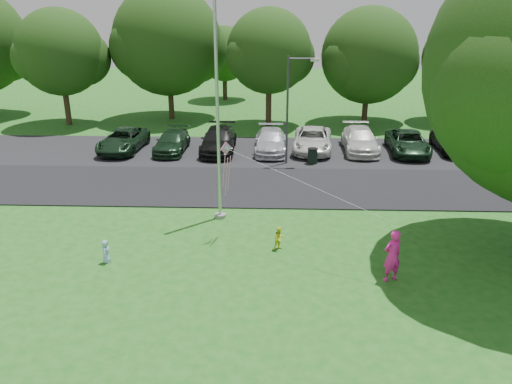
{
  "coord_description": "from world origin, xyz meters",
  "views": [
    {
      "loc": [
        -1.19,
        -15.27,
        8.89
      ],
      "look_at": [
        -1.88,
        4.0,
        1.6
      ],
      "focal_mm": 35.0,
      "sensor_mm": 36.0,
      "label": 1
    }
  ],
  "objects_px": {
    "street_lamp": "(292,101)",
    "flagpole": "(218,125)",
    "trash_can": "(313,156)",
    "kite": "(231,162)",
    "woman": "(392,256)",
    "child_blue": "(106,252)",
    "child_yellow": "(279,238)"
  },
  "relations": [
    {
      "from": "street_lamp",
      "to": "kite",
      "type": "distance_m",
      "value": 10.38
    },
    {
      "from": "flagpole",
      "to": "street_lamp",
      "type": "height_order",
      "value": "flagpole"
    },
    {
      "from": "woman",
      "to": "kite",
      "type": "relative_size",
      "value": 0.31
    },
    {
      "from": "street_lamp",
      "to": "child_blue",
      "type": "relative_size",
      "value": 7.04
    },
    {
      "from": "flagpole",
      "to": "trash_can",
      "type": "height_order",
      "value": "flagpole"
    },
    {
      "from": "flagpole",
      "to": "child_blue",
      "type": "distance_m",
      "value": 6.79
    },
    {
      "from": "flagpole",
      "to": "child_blue",
      "type": "xyz_separation_m",
      "value": [
        -3.74,
        -4.27,
        -3.72
      ]
    },
    {
      "from": "street_lamp",
      "to": "kite",
      "type": "relative_size",
      "value": 1.03
    },
    {
      "from": "child_blue",
      "to": "flagpole",
      "type": "bearing_deg",
      "value": -43.39
    },
    {
      "from": "trash_can",
      "to": "child_blue",
      "type": "xyz_separation_m",
      "value": [
        -8.38,
        -12.27,
        -0.05
      ]
    },
    {
      "from": "child_yellow",
      "to": "child_blue",
      "type": "relative_size",
      "value": 1.05
    },
    {
      "from": "child_yellow",
      "to": "woman",
      "type": "bearing_deg",
      "value": -63.93
    },
    {
      "from": "street_lamp",
      "to": "trash_can",
      "type": "distance_m",
      "value": 3.5
    },
    {
      "from": "street_lamp",
      "to": "trash_can",
      "type": "bearing_deg",
      "value": -2.12
    },
    {
      "from": "street_lamp",
      "to": "flagpole",
      "type": "bearing_deg",
      "value": -114.4
    },
    {
      "from": "street_lamp",
      "to": "child_blue",
      "type": "bearing_deg",
      "value": -121.74
    },
    {
      "from": "flagpole",
      "to": "kite",
      "type": "distance_m",
      "value": 2.34
    },
    {
      "from": "woman",
      "to": "child_blue",
      "type": "height_order",
      "value": "woman"
    },
    {
      "from": "child_yellow",
      "to": "kite",
      "type": "height_order",
      "value": "kite"
    },
    {
      "from": "kite",
      "to": "woman",
      "type": "bearing_deg",
      "value": -71.57
    },
    {
      "from": "trash_can",
      "to": "child_blue",
      "type": "bearing_deg",
      "value": -124.31
    },
    {
      "from": "child_blue",
      "to": "street_lamp",
      "type": "bearing_deg",
      "value": -32.14
    },
    {
      "from": "child_yellow",
      "to": "flagpole",
      "type": "bearing_deg",
      "value": 96.84
    },
    {
      "from": "flagpole",
      "to": "child_blue",
      "type": "relative_size",
      "value": 11.31
    },
    {
      "from": "street_lamp",
      "to": "kite",
      "type": "bearing_deg",
      "value": -106.46
    },
    {
      "from": "flagpole",
      "to": "street_lamp",
      "type": "xyz_separation_m",
      "value": [
        3.34,
        8.01,
        -0.43
      ]
    },
    {
      "from": "woman",
      "to": "kite",
      "type": "distance_m",
      "value": 6.87
    },
    {
      "from": "child_blue",
      "to": "kite",
      "type": "distance_m",
      "value": 5.71
    },
    {
      "from": "woman",
      "to": "kite",
      "type": "height_order",
      "value": "kite"
    },
    {
      "from": "flagpole",
      "to": "child_yellow",
      "type": "relative_size",
      "value": 10.82
    },
    {
      "from": "trash_can",
      "to": "child_yellow",
      "type": "bearing_deg",
      "value": -100.56
    },
    {
      "from": "flagpole",
      "to": "child_yellow",
      "type": "xyz_separation_m",
      "value": [
        2.59,
        -2.99,
        -3.7
      ]
    }
  ]
}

